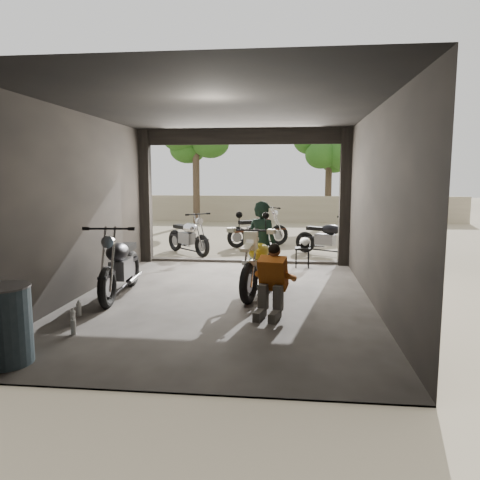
% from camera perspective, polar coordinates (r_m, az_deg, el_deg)
% --- Properties ---
extents(ground, '(80.00, 80.00, 0.00)m').
position_cam_1_polar(ground, '(8.06, -2.16, -7.33)').
color(ground, '#7A6D56').
rests_on(ground, ground).
extents(garage, '(7.00, 7.13, 3.20)m').
position_cam_1_polar(garage, '(8.37, -1.65, 2.13)').
color(garage, '#2D2B28').
rests_on(garage, ground).
extents(boundary_wall, '(18.00, 0.30, 1.20)m').
position_cam_1_polar(boundary_wall, '(21.78, 3.27, 3.84)').
color(boundary_wall, gray).
rests_on(boundary_wall, ground).
extents(tree_left, '(2.20, 2.20, 5.60)m').
position_cam_1_polar(tree_left, '(20.71, -5.43, 12.99)').
color(tree_left, '#382B1E').
rests_on(tree_left, ground).
extents(tree_right, '(2.20, 2.20, 5.00)m').
position_cam_1_polar(tree_right, '(21.81, 10.84, 11.50)').
color(tree_right, '#382B1E').
rests_on(tree_right, ground).
extents(main_bike, '(1.18, 2.01, 1.26)m').
position_cam_1_polar(main_bike, '(8.33, 2.57, -2.40)').
color(main_bike, beige).
rests_on(main_bike, ground).
extents(left_bike, '(0.93, 1.96, 1.29)m').
position_cam_1_polar(left_bike, '(8.43, -14.41, -2.42)').
color(left_bike, black).
rests_on(left_bike, ground).
extents(outside_bike_a, '(1.69, 1.69, 1.15)m').
position_cam_1_polar(outside_bike_a, '(12.67, -6.36, 0.81)').
color(outside_bike_a, black).
rests_on(outside_bike_a, ground).
extents(outside_bike_b, '(1.88, 1.50, 1.18)m').
position_cam_1_polar(outside_bike_b, '(14.00, 2.25, 1.60)').
color(outside_bike_b, '#36180D').
rests_on(outside_bike_b, ground).
extents(outside_bike_c, '(1.75, 1.41, 1.10)m').
position_cam_1_polar(outside_bike_c, '(12.69, 10.54, 0.64)').
color(outside_bike_c, black).
rests_on(outside_bike_c, ground).
extents(rider, '(0.72, 0.63, 1.66)m').
position_cam_1_polar(rider, '(8.66, 2.72, -0.69)').
color(rider, black).
rests_on(rider, ground).
extents(mechanic, '(0.70, 0.84, 1.06)m').
position_cam_1_polar(mechanic, '(6.98, 3.78, -5.25)').
color(mechanic, '#B85D18').
rests_on(mechanic, ground).
extents(stool, '(0.34, 0.34, 0.47)m').
position_cam_1_polar(stool, '(10.84, 7.62, -1.32)').
color(stool, black).
rests_on(stool, ground).
extents(helmet, '(0.31, 0.32, 0.23)m').
position_cam_1_polar(helmet, '(10.85, 7.92, -0.30)').
color(helmet, silver).
rests_on(helmet, stool).
extents(oil_drum, '(0.64, 0.64, 0.90)m').
position_cam_1_polar(oil_drum, '(5.90, -26.75, -9.37)').
color(oil_drum, '#3A5261').
rests_on(oil_drum, ground).
extents(sign_post, '(0.87, 0.08, 2.62)m').
position_cam_1_polar(sign_post, '(11.67, 14.62, 6.01)').
color(sign_post, black).
rests_on(sign_post, ground).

